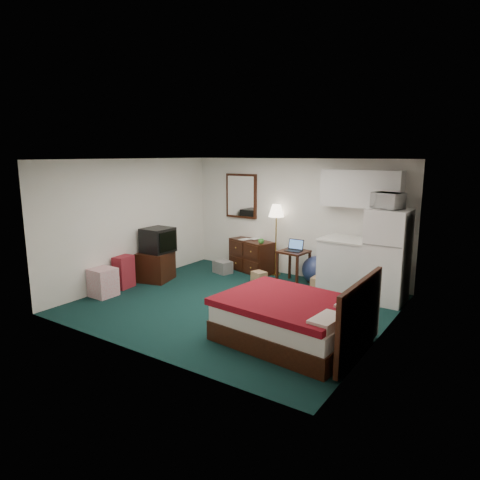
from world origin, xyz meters
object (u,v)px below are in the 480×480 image
Objects in this scene: desk at (293,267)px; kitchen_counter at (347,267)px; bed at (290,320)px; tv_stand at (156,266)px; floor_lamp at (276,240)px; fridge at (387,256)px; dresser at (252,256)px; suitcase at (124,272)px.

kitchen_counter is (1.13, -0.03, 0.17)m from desk.
bed is 3.84m from tv_stand.
fridge reaches higher than floor_lamp.
dresser is 2.81m from suitcase.
kitchen_counter is at bearing 5.74° from tv_stand.
fridge is 4.95m from suitcase.
dresser is 1.55× the size of desk.
desk is 2.77m from bed.
fridge is at bearing 17.25° from suitcase.
dresser is at bearing -173.00° from floor_lamp.
desk is 1.06× the size of suitcase.
tv_stand is at bearing 71.12° from suitcase.
desk is (0.61, -0.35, -0.43)m from floor_lamp.
suitcase is (-2.62, -2.13, -0.02)m from desk.
fridge is at bearing 9.59° from dresser.
fridge is 2.61× the size of suitcase.
floor_lamp is 1.80m from kitchen_counter.
bed is at bearing -12.51° from suitcase.
tv_stand is (-3.69, 1.08, 0.00)m from bed.
kitchen_counter is at bearing 176.03° from fridge.
bed is 2.93× the size of suitcase.
kitchen_counter is 2.47m from bed.
desk is 2.85m from tv_stand.
suitcase is (-0.15, -0.72, 0.02)m from tv_stand.
dresser is 1.03× the size of kitchen_counter.
floor_lamp is 2.61m from tv_stand.
kitchen_counter is at bearing 3.88° from desk.
suitcase reaches higher than bed.
bed is at bearing -32.51° from dresser.
floor_lamp is at bearing 128.06° from bed.
tv_stand is at bearing -157.20° from kitchen_counter.
desk is 0.36× the size of bed.
desk reaches higher than bed.
floor_lamp is 0.82m from desk.
dresser is at bearing 174.13° from kitchen_counter.
fridge reaches higher than bed.
desk is at bearing -179.76° from kitchen_counter.
tv_stand is at bearing 169.05° from bed.
suitcase is (-2.01, -2.48, -0.45)m from floor_lamp.
desk is (1.18, -0.28, -0.02)m from dresser.
desk is at bearing 3.24° from dresser.
tv_stand is (-1.86, -1.76, -0.47)m from floor_lamp.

